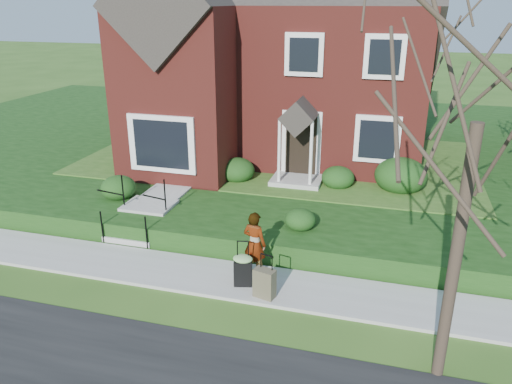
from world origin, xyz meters
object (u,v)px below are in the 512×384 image
(front_steps, at_px, (142,217))
(suitcase_olive, at_px, (265,283))
(suitcase_black, at_px, (243,269))
(tree_verge, at_px, (482,93))
(woman, at_px, (255,244))

(front_steps, bearing_deg, suitcase_olive, -29.52)
(suitcase_black, height_order, tree_verge, tree_verge)
(suitcase_black, xyz_separation_m, tree_verge, (4.13, -1.74, 4.43))
(woman, relative_size, suitcase_olive, 1.58)
(suitcase_black, bearing_deg, front_steps, 136.66)
(tree_verge, bearing_deg, woman, 150.38)
(front_steps, relative_size, tree_verge, 0.29)
(front_steps, height_order, woman, woman)
(suitcase_olive, bearing_deg, front_steps, 164.99)
(woman, height_order, tree_verge, tree_verge)
(woman, xyz_separation_m, suitcase_olive, (0.47, -0.87, -0.46))
(woman, bearing_deg, tree_verge, 165.38)
(woman, distance_m, suitcase_olive, 1.09)
(suitcase_olive, relative_size, tree_verge, 0.14)
(front_steps, xyz_separation_m, woman, (3.71, -1.50, 0.40))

